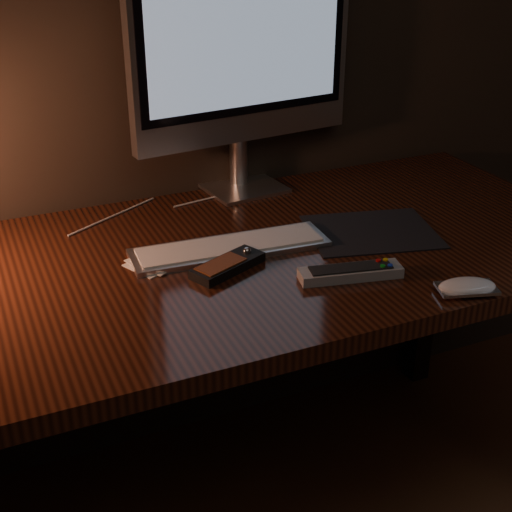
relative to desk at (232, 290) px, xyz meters
name	(u,v)px	position (x,y,z in m)	size (l,w,h in m)	color
desk	(232,290)	(0.00, 0.00, 0.00)	(1.60, 0.75, 0.75)	#3D190D
monitor	(243,47)	(0.14, 0.26, 0.48)	(0.57, 0.19, 0.60)	silver
keyboard	(230,247)	(-0.02, -0.06, 0.14)	(0.42, 0.12, 0.02)	silver
mousepad	(371,232)	(0.30, -0.10, 0.13)	(0.28, 0.22, 0.00)	black
mouse	(467,289)	(0.31, -0.41, 0.14)	(0.11, 0.06, 0.02)	white
media_remote	(228,265)	(-0.06, -0.14, 0.14)	(0.17, 0.12, 0.03)	black
tv_remote	(350,272)	(0.15, -0.26, 0.14)	(0.21, 0.09, 0.03)	#97999C
papers	(161,260)	(-0.17, -0.05, 0.13)	(0.13, 0.09, 0.01)	white
cable	(169,207)	(-0.07, 0.22, 0.13)	(0.00, 0.00, 0.52)	white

